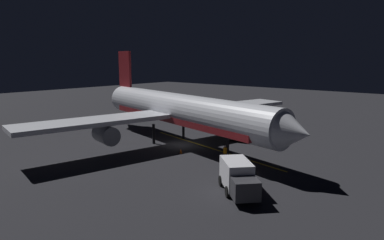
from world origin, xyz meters
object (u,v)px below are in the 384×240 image
Objects in this scene: airliner at (177,110)px; ground_crew_worker at (225,153)px; baggage_truck at (238,178)px; traffic_cone_near_left at (181,152)px; traffic_cone_near_right at (227,156)px; catering_truck at (243,131)px.

airliner reaches higher than ground_crew_worker.
traffic_cone_near_left is (-5.88, -11.66, -1.06)m from baggage_truck.
airliner is 71.49× the size of traffic_cone_near_left.
traffic_cone_near_right is at bearing -140.49° from baggage_truck.
baggage_truck is 10.29m from traffic_cone_near_right.
traffic_cone_near_right is at bearing 111.37° from traffic_cone_near_left.
catering_truck is at bearing 149.27° from airliner.
baggage_truck reaches higher than traffic_cone_near_right.
traffic_cone_near_left is at bearing -68.63° from traffic_cone_near_right.
traffic_cone_near_left is at bearing -79.79° from ground_crew_worker.
traffic_cone_near_left is at bearing -6.53° from catering_truck.
airliner is 18.01m from baggage_truck.
traffic_cone_near_right is at bearing 22.25° from catering_truck.
airliner is 22.60× the size of ground_crew_worker.
traffic_cone_near_left and traffic_cone_near_right have the same top height.
baggage_truck is at bearing 30.92° from catering_truck.
ground_crew_worker is 3.16× the size of traffic_cone_near_right.
catering_truck is 10.19m from traffic_cone_near_right.
baggage_truck is at bearing 41.47° from ground_crew_worker.
catering_truck is 11.52m from traffic_cone_near_left.
airliner is 6.54× the size of catering_truck.
traffic_cone_near_left is at bearing 47.57° from airliner.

